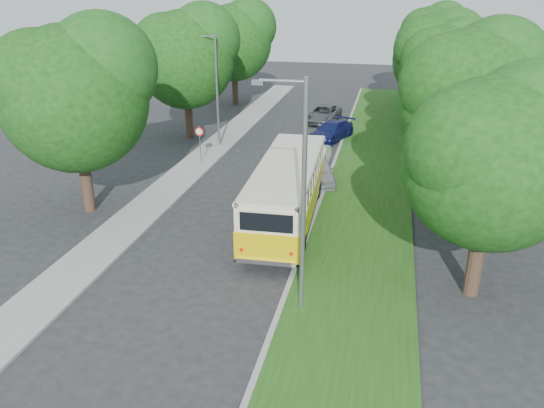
% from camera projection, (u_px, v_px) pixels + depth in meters
% --- Properties ---
extents(ground, '(120.00, 120.00, 0.00)m').
position_uv_depth(ground, '(206.00, 264.00, 21.43)').
color(ground, '#252527').
rests_on(ground, ground).
extents(curb, '(0.20, 70.00, 0.15)m').
position_uv_depth(curb, '(313.00, 220.00, 25.18)').
color(curb, gray).
rests_on(curb, ground).
extents(grass_verge, '(4.50, 70.00, 0.13)m').
position_uv_depth(grass_verge, '(363.00, 225.00, 24.71)').
color(grass_verge, '#244612').
rests_on(grass_verge, ground).
extents(sidewalk, '(2.20, 70.00, 0.12)m').
position_uv_depth(sidewalk, '(149.00, 206.00, 26.88)').
color(sidewalk, gray).
rests_on(sidewalk, ground).
extents(treeline, '(24.27, 41.91, 9.46)m').
position_uv_depth(treeline, '(338.00, 59.00, 34.74)').
color(treeline, '#332319').
rests_on(treeline, ground).
extents(lamppost_near, '(1.71, 0.16, 8.00)m').
position_uv_depth(lamppost_near, '(301.00, 194.00, 16.65)').
color(lamppost_near, gray).
rests_on(lamppost_near, ground).
extents(lamppost_far, '(1.71, 0.16, 7.50)m').
position_uv_depth(lamppost_far, '(216.00, 87.00, 35.21)').
color(lamppost_far, gray).
rests_on(lamppost_far, ground).
extents(warning_sign, '(0.56, 0.10, 2.50)m').
position_uv_depth(warning_sign, '(200.00, 138.00, 32.47)').
color(warning_sign, gray).
rests_on(warning_sign, ground).
extents(vintage_bus, '(3.03, 10.32, 3.04)m').
position_uv_depth(vintage_bus, '(287.00, 193.00, 24.51)').
color(vintage_bus, yellow).
rests_on(vintage_bus, ground).
extents(car_silver, '(2.78, 4.55, 1.45)m').
position_uv_depth(car_silver, '(317.00, 169.00, 30.10)').
color(car_silver, '#A0A0A5').
rests_on(car_silver, ground).
extents(car_white, '(1.61, 4.16, 1.35)m').
position_uv_depth(car_white, '(314.00, 159.00, 32.11)').
color(car_white, white).
rests_on(car_white, ground).
extents(car_blue, '(3.43, 4.96, 1.33)m').
position_uv_depth(car_blue, '(331.00, 131.00, 38.11)').
color(car_blue, navy).
rests_on(car_blue, ground).
extents(car_grey, '(2.76, 4.96, 1.31)m').
position_uv_depth(car_grey, '(324.00, 114.00, 43.25)').
color(car_grey, '#505357').
rests_on(car_grey, ground).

